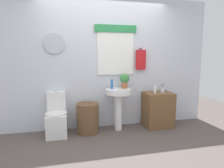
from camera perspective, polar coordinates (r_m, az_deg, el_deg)
name	(u,v)px	position (r m, az deg, el deg)	size (l,w,h in m)	color
ground_plane	(119,151)	(3.12, 1.97, -19.27)	(8.00, 8.00, 0.00)	#564C47
back_wall	(104,63)	(3.89, -2.26, 6.27)	(4.40, 0.18, 2.60)	silver
toilet	(57,118)	(3.74, -16.07, -9.77)	(0.38, 0.51, 0.81)	white
laundry_hamper	(88,118)	(3.72, -7.23, -9.99)	(0.41, 0.41, 0.56)	brown
pedestal_sink	(118,100)	(3.74, 1.90, -4.66)	(0.50, 0.50, 0.82)	white
faucet	(117,85)	(3.80, 1.46, -0.41)	(0.03, 0.03, 0.10)	silver
wooden_cabinet	(158,110)	(4.09, 13.46, -7.39)	(0.56, 0.44, 0.71)	brown
soap_bottle	(112,84)	(3.70, -0.07, -0.04)	(0.05, 0.05, 0.18)	#2D6BB7
potted_plant	(125,80)	(3.77, 3.76, 1.27)	(0.19, 0.19, 0.28)	#AD5B38
lotion_bottle	(155,89)	(3.92, 12.64, -1.53)	(0.05, 0.05, 0.16)	white
toothbrush_cup	(162,90)	(4.07, 14.76, -1.66)	(0.08, 0.08, 0.19)	silver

